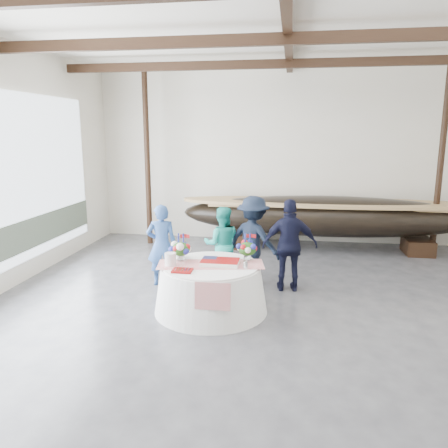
# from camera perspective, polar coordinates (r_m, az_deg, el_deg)

# --- Properties ---
(floor) EXTENTS (10.00, 12.00, 0.01)m
(floor) POSITION_cam_1_polar(r_m,az_deg,el_deg) (6.31, 6.94, -15.23)
(floor) COLOR #3D3D42
(floor) RESTS_ON ground
(wall_back) EXTENTS (10.00, 0.02, 4.50)m
(wall_back) POSITION_cam_1_polar(r_m,az_deg,el_deg) (11.63, 8.27, 8.79)
(wall_back) COLOR silver
(wall_back) RESTS_ON ground
(pavilion_structure) EXTENTS (9.80, 11.76, 4.50)m
(pavilion_structure) POSITION_cam_1_polar(r_m,az_deg,el_deg) (6.57, 8.16, 21.75)
(pavilion_structure) COLOR black
(pavilion_structure) RESTS_ON ground
(longboat_display) EXTENTS (7.18, 1.44, 1.35)m
(longboat_display) POSITION_cam_1_polar(r_m,az_deg,el_deg) (10.94, 13.36, 1.04)
(longboat_display) COLOR black
(longboat_display) RESTS_ON ground
(banquet_table) EXTENTS (1.83, 1.83, 0.79)m
(banquet_table) POSITION_cam_1_polar(r_m,az_deg,el_deg) (7.16, -1.73, -8.31)
(banquet_table) COLOR white
(banquet_table) RESTS_ON ground
(tabletop_items) EXTENTS (1.76, 0.99, 0.40)m
(tabletop_items) POSITION_cam_1_polar(r_m,az_deg,el_deg) (7.13, -1.85, -3.82)
(tabletop_items) COLOR #B5121A
(tabletop_items) RESTS_ON banquet_table
(guest_woman_blue) EXTENTS (0.64, 0.49, 1.55)m
(guest_woman_blue) POSITION_cam_1_polar(r_m,az_deg,el_deg) (8.32, -8.13, -2.73)
(guest_woman_blue) COLOR #2A4B87
(guest_woman_blue) RESTS_ON ground
(guest_woman_teal) EXTENTS (0.77, 0.64, 1.47)m
(guest_woman_teal) POSITION_cam_1_polar(r_m,az_deg,el_deg) (8.46, -0.25, -2.66)
(guest_woman_teal) COLOR teal
(guest_woman_teal) RESTS_ON ground
(guest_man_left) EXTENTS (1.26, 1.05, 1.69)m
(guest_man_left) POSITION_cam_1_polar(r_m,az_deg,el_deg) (8.34, 3.85, -2.11)
(guest_man_left) COLOR black
(guest_man_left) RESTS_ON ground
(guest_man_right) EXTENTS (1.03, 0.51, 1.70)m
(guest_man_right) POSITION_cam_1_polar(r_m,az_deg,el_deg) (8.02, 8.60, -2.78)
(guest_man_right) COLOR black
(guest_man_right) RESTS_ON ground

